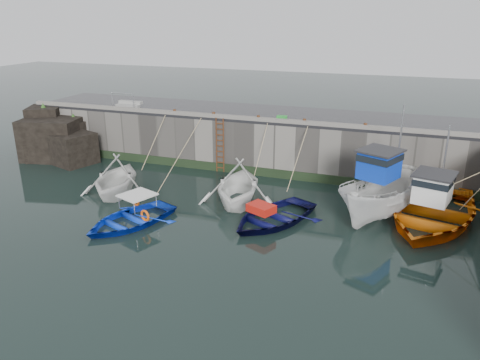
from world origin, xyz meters
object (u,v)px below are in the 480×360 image
(boat_near_blue, at_px, (130,223))
(ladder, at_px, (220,145))
(bollard_c, at_px, (258,118))
(boat_far_orange, at_px, (432,211))
(bollard_d, at_px, (304,121))
(bollard_a, at_px, (175,112))
(boat_near_white, at_px, (117,194))
(boat_far_white, at_px, (381,196))
(fish_crate, at_px, (282,118))
(bollard_e, at_px, (365,126))
(bollard_b, at_px, (214,115))
(boat_near_blacktrim, at_px, (238,203))
(boat_near_navy, at_px, (273,221))

(boat_near_blue, bearing_deg, ladder, 103.06)
(boat_near_blue, relative_size, bollard_c, 15.82)
(boat_far_orange, xyz_separation_m, bollard_d, (-6.69, 3.62, 2.82))
(ladder, distance_m, bollard_a, 3.47)
(boat_near_white, height_order, boat_far_orange, boat_far_orange)
(boat_near_blue, distance_m, bollard_a, 9.18)
(boat_far_white, bearing_deg, fish_crate, 168.80)
(bollard_c, height_order, bollard_e, same)
(boat_far_orange, distance_m, bollard_b, 12.84)
(boat_far_white, relative_size, boat_far_orange, 0.78)
(fish_crate, distance_m, bollard_a, 6.49)
(boat_near_white, height_order, bollard_d, bollard_d)
(bollard_c, xyz_separation_m, bollard_d, (2.60, 0.00, 0.00))
(boat_far_white, xyz_separation_m, boat_far_orange, (2.21, 0.22, -0.52))
(boat_near_white, distance_m, boat_far_white, 13.13)
(boat_near_white, height_order, bollard_b, bollard_b)
(fish_crate, bearing_deg, bollard_e, -12.54)
(boat_near_blue, height_order, bollard_d, bollard_d)
(bollard_a, distance_m, bollard_b, 2.50)
(boat_far_white, distance_m, bollard_c, 8.38)
(bollard_b, height_order, bollard_c, same)
(boat_near_blacktrim, height_order, boat_far_orange, boat_far_orange)
(boat_near_blacktrim, xyz_separation_m, bollard_d, (2.19, 4.48, 3.30))
(boat_near_blacktrim, xyz_separation_m, boat_near_navy, (2.20, -1.51, 0.00))
(bollard_a, xyz_separation_m, bollard_d, (7.80, 0.00, 0.00))
(bollard_d, bearing_deg, boat_near_blacktrim, -116.04)
(boat_near_blue, bearing_deg, boat_near_white, 152.75)
(boat_near_blue, xyz_separation_m, bollard_d, (5.91, 8.35, 3.30))
(boat_near_blue, distance_m, boat_near_navy, 6.37)
(boat_near_blue, distance_m, boat_near_blacktrim, 5.36)
(boat_near_blacktrim, relative_size, boat_far_orange, 0.57)
(boat_far_white, distance_m, bollard_a, 13.08)
(ladder, distance_m, bollard_b, 1.81)
(fish_crate, distance_m, bollard_e, 4.53)
(boat_near_navy, relative_size, bollard_b, 17.04)
(boat_near_white, bearing_deg, bollard_d, 18.47)
(bollard_b, bearing_deg, bollard_e, 0.00)
(boat_near_white, xyz_separation_m, bollard_b, (3.20, 5.45, 3.30))
(boat_near_navy, height_order, boat_far_white, boat_far_white)
(boat_far_orange, bearing_deg, bollard_e, 148.30)
(bollard_e, bearing_deg, bollard_d, 180.00)
(boat_near_white, xyz_separation_m, bollard_e, (11.70, 5.45, 3.30))
(boat_near_white, distance_m, bollard_a, 6.41)
(bollard_c, relative_size, bollard_e, 1.00)
(fish_crate, bearing_deg, boat_near_blue, -127.36)
(boat_near_white, bearing_deg, boat_near_navy, -17.84)
(boat_near_navy, height_order, bollard_c, bollard_c)
(boat_far_white, height_order, bollard_e, boat_far_white)
(bollard_b, bearing_deg, boat_near_white, -120.46)
(boat_near_navy, bearing_deg, bollard_b, 155.90)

